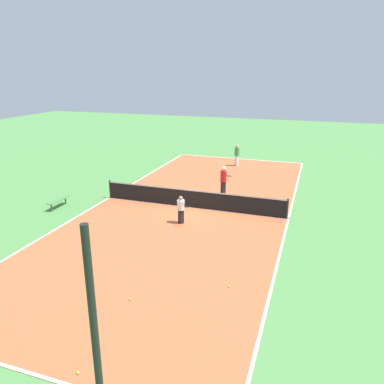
# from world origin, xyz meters

# --- Properties ---
(ground_plane) EXTENTS (80.00, 80.00, 0.00)m
(ground_plane) POSITION_xyz_m (0.00, 0.00, 0.00)
(ground_plane) COLOR #518E47
(court_surface) EXTENTS (10.37, 24.88, 0.02)m
(court_surface) POSITION_xyz_m (0.00, 0.00, 0.01)
(court_surface) COLOR #C66038
(court_surface) RESTS_ON ground_plane
(tennis_net) EXTENTS (10.17, 0.10, 1.05)m
(tennis_net) POSITION_xyz_m (0.00, 0.00, 0.55)
(tennis_net) COLOR black
(tennis_net) RESTS_ON court_surface
(bench) EXTENTS (0.36, 1.49, 0.45)m
(bench) POSITION_xyz_m (6.89, 2.31, 0.39)
(bench) COLOR #4C8C4C
(bench) RESTS_ON ground_plane
(player_far_green) EXTENTS (0.50, 0.50, 1.66)m
(player_far_green) POSITION_xyz_m (-0.31, -9.93, 0.97)
(player_far_green) COLOR white
(player_far_green) RESTS_ON court_surface
(player_coach_red) EXTENTS (0.91, 0.88, 1.82)m
(player_coach_red) POSITION_xyz_m (-1.14, -2.35, 1.08)
(player_coach_red) COLOR black
(player_coach_red) RESTS_ON court_surface
(player_near_white) EXTENTS (0.92, 0.87, 1.39)m
(player_near_white) POSITION_xyz_m (-0.20, 2.25, 0.80)
(player_near_white) COLOR black
(player_near_white) RESTS_ON court_surface
(tennis_ball_far_baseline) EXTENTS (0.07, 0.07, 0.07)m
(tennis_ball_far_baseline) POSITION_xyz_m (-3.74, 7.05, 0.06)
(tennis_ball_far_baseline) COLOR #CCE033
(tennis_ball_far_baseline) RESTS_ON court_surface
(tennis_ball_midcourt) EXTENTS (0.07, 0.07, 0.07)m
(tennis_ball_midcourt) POSITION_xyz_m (2.53, -4.69, 0.06)
(tennis_ball_midcourt) COLOR #CCE033
(tennis_ball_midcourt) RESTS_ON court_surface
(tennis_ball_right_alley) EXTENTS (0.07, 0.07, 0.07)m
(tennis_ball_right_alley) POSITION_xyz_m (-1.12, 12.03, 0.06)
(tennis_ball_right_alley) COLOR #CCE033
(tennis_ball_right_alley) RESTS_ON court_surface
(tennis_ball_left_sideline) EXTENTS (0.07, 0.07, 0.07)m
(tennis_ball_left_sideline) POSITION_xyz_m (-0.86, 8.82, 0.06)
(tennis_ball_left_sideline) COLOR #CCE033
(tennis_ball_left_sideline) RESTS_ON court_surface
(fence_post_back_left) EXTENTS (0.12, 0.12, 5.18)m
(fence_post_back_left) POSITION_xyz_m (-3.27, 14.17, 2.59)
(fence_post_back_left) COLOR black
(fence_post_back_left) RESTS_ON ground_plane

